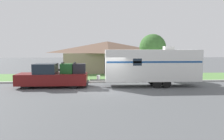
# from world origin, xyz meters

# --- Properties ---
(ground_plane) EXTENTS (120.00, 120.00, 0.00)m
(ground_plane) POSITION_xyz_m (0.00, 0.00, 0.00)
(ground_plane) COLOR #515456
(curb_strip) EXTENTS (80.00, 0.30, 0.14)m
(curb_strip) POSITION_xyz_m (0.00, 3.75, 0.07)
(curb_strip) COLOR #ADADA8
(curb_strip) RESTS_ON ground_plane
(lawn_strip) EXTENTS (80.00, 7.00, 0.03)m
(lawn_strip) POSITION_xyz_m (0.00, 7.40, 0.01)
(lawn_strip) COLOR #568442
(lawn_strip) RESTS_ON ground_plane
(house_across_street) EXTENTS (12.01, 6.76, 4.17)m
(house_across_street) POSITION_xyz_m (0.31, 13.54, 2.16)
(house_across_street) COLOR gray
(house_across_street) RESTS_ON ground_plane
(pickup_truck) EXTENTS (5.81, 1.96, 2.06)m
(pickup_truck) POSITION_xyz_m (-4.64, 1.49, 0.90)
(pickup_truck) COLOR black
(pickup_truck) RESTS_ON ground_plane
(travel_trailer) EXTENTS (9.17, 2.23, 3.38)m
(travel_trailer) POSITION_xyz_m (3.62, 1.49, 1.79)
(travel_trailer) COLOR black
(travel_trailer) RESTS_ON ground_plane
(mailbox) EXTENTS (0.48, 0.20, 1.23)m
(mailbox) POSITION_xyz_m (-4.84, 4.71, 0.95)
(mailbox) COLOR brown
(mailbox) RESTS_ON ground_plane
(tree_in_yard) EXTENTS (2.74, 2.74, 4.70)m
(tree_in_yard) POSITION_xyz_m (4.73, 5.80, 3.31)
(tree_in_yard) COLOR brown
(tree_in_yard) RESTS_ON ground_plane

